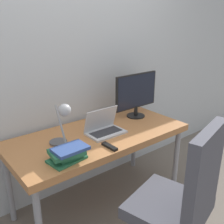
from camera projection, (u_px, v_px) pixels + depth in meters
wall_back at (70, 63)px, 2.42m from camera, size 8.00×0.05×2.60m
desk at (99, 140)px, 2.31m from camera, size 1.57×0.74×0.75m
laptop at (104, 128)px, 2.28m from camera, size 0.32×0.21×0.22m
monitor at (136, 93)px, 2.60m from camera, size 0.51×0.18×0.44m
desk_lamp at (63, 120)px, 1.96m from camera, size 0.14×0.26×0.37m
office_chair at (183, 196)px, 1.72m from camera, size 0.61×0.61×1.10m
book_stack at (68, 153)px, 1.84m from camera, size 0.28×0.21×0.10m
tv_remote at (110, 146)px, 2.03m from camera, size 0.04×0.16×0.02m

